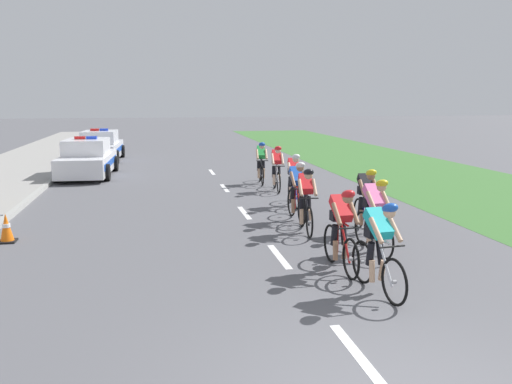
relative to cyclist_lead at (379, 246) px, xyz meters
name	(u,v)px	position (x,y,z in m)	size (l,w,h in m)	color
kerb_edge	(43,188)	(-7.14, 11.03, -0.72)	(0.16, 60.00, 0.13)	#9E9E99
grass_verge	(435,177)	(7.34, 11.03, -0.78)	(7.00, 60.00, 0.01)	#3D7033
lane_markings_centre	(259,231)	(-1.07, 4.21, -0.78)	(0.14, 21.60, 0.01)	white
cyclist_lead	(379,246)	(0.00, 0.00, 0.00)	(0.44, 1.72, 1.56)	black
cyclist_second	(341,228)	(-0.18, 1.18, 0.00)	(0.42, 1.72, 1.56)	black
cyclist_third	(374,214)	(0.86, 2.14, 0.00)	(0.43, 1.72, 1.56)	black
cyclist_fourth	(366,200)	(1.28, 3.53, 0.00)	(0.44, 1.72, 1.56)	black
cyclist_fifth	(306,199)	(-0.04, 3.88, 0.00)	(0.45, 1.72, 1.56)	black
cyclist_sixth	(297,190)	(0.09, 5.09, 0.00)	(0.42, 1.72, 1.56)	black
cyclist_seventh	(277,168)	(0.57, 9.35, 0.00)	(0.45, 1.72, 1.56)	black
cyclist_eighth	(294,179)	(0.49, 6.89, 0.00)	(0.44, 1.72, 1.56)	black
cyclist_ninth	(261,162)	(0.37, 10.91, 0.00)	(0.45, 1.72, 1.56)	black
police_car_nearest	(87,159)	(-6.01, 13.99, -0.11)	(2.15, 4.47, 1.59)	white
police_car_second	(101,147)	(-6.01, 19.29, -0.11)	(2.15, 4.47, 1.59)	silver
traffic_cone_far	(6,228)	(-6.58, 4.34, -0.48)	(0.36, 0.36, 0.64)	black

